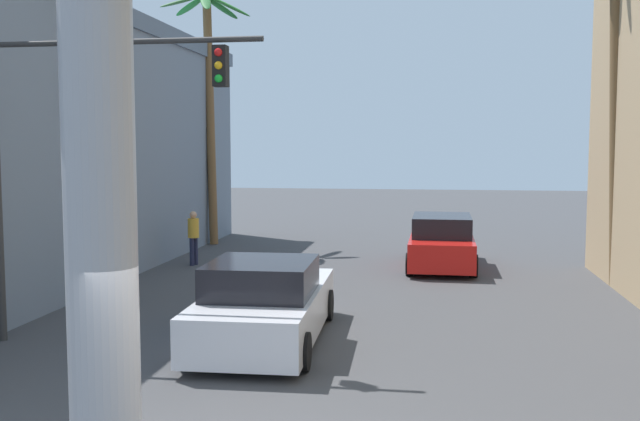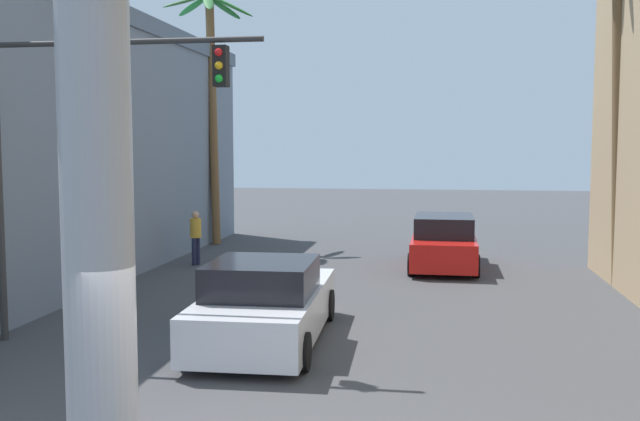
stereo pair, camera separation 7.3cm
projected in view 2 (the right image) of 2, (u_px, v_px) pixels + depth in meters
name	position (u px, v px, depth m)	size (l,w,h in m)	color
ground_plane	(354.00, 299.00, 16.89)	(88.04, 88.04, 0.00)	#424244
building_left	(10.00, 144.00, 20.08)	(7.43, 20.41, 7.38)	slate
traffic_light_mast	(78.00, 128.00, 12.74)	(5.09, 0.32, 5.54)	#333333
car_lead	(265.00, 304.00, 13.17)	(2.23, 4.95, 1.56)	black
car_far	(444.00, 243.00, 21.33)	(2.02, 4.53, 1.56)	black
palm_tree_mid_left	(85.00, 71.00, 16.83)	(3.20, 3.22, 8.18)	brown
palm_tree_mid_right	(620.00, 63.00, 18.04)	(2.50, 2.50, 9.19)	brown
palm_tree_far_left	(212.00, 88.00, 26.07)	(3.24, 3.26, 9.13)	brown
pedestrian_far_left	(196.00, 234.00, 21.70)	(0.42, 0.42, 1.65)	#1E233F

